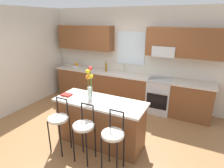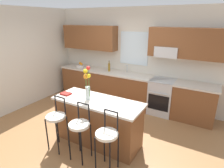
# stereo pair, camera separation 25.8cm
# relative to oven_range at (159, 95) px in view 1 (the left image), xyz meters

# --- Properties ---
(ground_plane) EXTENTS (14.00, 14.00, 0.00)m
(ground_plane) POSITION_rel_oven_range_xyz_m (-0.97, -1.68, -0.46)
(ground_plane) COLOR olive
(wall_left) EXTENTS (0.12, 4.60, 2.70)m
(wall_left) POSITION_rel_oven_range_xyz_m (-3.53, -1.38, 0.89)
(wall_left) COLOR beige
(wall_left) RESTS_ON ground
(back_wall_assembly) EXTENTS (5.60, 0.50, 2.70)m
(back_wall_assembly) POSITION_rel_oven_range_xyz_m (-0.96, 0.31, 1.05)
(back_wall_assembly) COLOR beige
(back_wall_assembly) RESTS_ON ground
(counter_run) EXTENTS (4.56, 0.64, 0.92)m
(counter_run) POSITION_rel_oven_range_xyz_m (-0.97, 0.02, 0.01)
(counter_run) COLOR brown
(counter_run) RESTS_ON ground
(sink_faucet) EXTENTS (0.02, 0.13, 0.23)m
(sink_faucet) POSITION_rel_oven_range_xyz_m (-1.11, 0.17, 0.60)
(sink_faucet) COLOR #B7BABC
(sink_faucet) RESTS_ON counter_run
(oven_range) EXTENTS (0.60, 0.64, 0.92)m
(oven_range) POSITION_rel_oven_range_xyz_m (0.00, 0.00, 0.00)
(oven_range) COLOR #B7BABC
(oven_range) RESTS_ON ground
(kitchen_island) EXTENTS (1.77, 0.69, 0.92)m
(kitchen_island) POSITION_rel_oven_range_xyz_m (-0.73, -1.89, 0.00)
(kitchen_island) COLOR brown
(kitchen_island) RESTS_ON ground
(bar_stool_near) EXTENTS (0.36, 0.36, 1.04)m
(bar_stool_near) POSITION_rel_oven_range_xyz_m (-1.28, -2.44, 0.18)
(bar_stool_near) COLOR black
(bar_stool_near) RESTS_ON ground
(bar_stool_middle) EXTENTS (0.36, 0.36, 1.04)m
(bar_stool_middle) POSITION_rel_oven_range_xyz_m (-0.73, -2.44, 0.18)
(bar_stool_middle) COLOR black
(bar_stool_middle) RESTS_ON ground
(bar_stool_far) EXTENTS (0.36, 0.36, 1.04)m
(bar_stool_far) POSITION_rel_oven_range_xyz_m (-0.18, -2.44, 0.18)
(bar_stool_far) COLOR black
(bar_stool_far) RESTS_ON ground
(flower_vase) EXTENTS (0.16, 0.16, 0.65)m
(flower_vase) POSITION_rel_oven_range_xyz_m (-0.92, -1.94, 0.79)
(flower_vase) COLOR silver
(flower_vase) RESTS_ON kitchen_island
(cookbook) EXTENTS (0.20, 0.15, 0.03)m
(cookbook) POSITION_rel_oven_range_xyz_m (-1.46, -1.96, 0.48)
(cookbook) COLOR maroon
(cookbook) RESTS_ON kitchen_island
(fruit_bowl_oranges) EXTENTS (0.24, 0.24, 0.16)m
(fruit_bowl_oranges) POSITION_rel_oven_range_xyz_m (-2.70, 0.03, 0.51)
(fruit_bowl_oranges) COLOR silver
(fruit_bowl_oranges) RESTS_ON counter_run
(bottle_olive_oil) EXTENTS (0.06, 0.06, 0.31)m
(bottle_olive_oil) POSITION_rel_oven_range_xyz_m (-1.62, 0.02, 0.59)
(bottle_olive_oil) COLOR olive
(bottle_olive_oil) RESTS_ON counter_run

